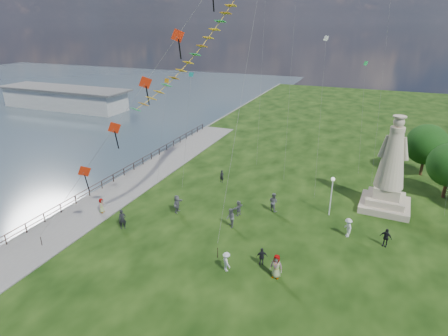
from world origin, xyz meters
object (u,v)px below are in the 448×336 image
at_px(person_3, 262,257).
at_px(person_4, 276,266).
at_px(person_8, 348,228).
at_px(person_9, 386,237).
at_px(statue, 390,175).
at_px(lamppost, 332,188).
at_px(pier_pavilion, 64,98).
at_px(person_0, 122,219).
at_px(person_5, 177,204).
at_px(person_10, 102,206).
at_px(person_6, 222,176).
at_px(person_1, 231,218).
at_px(person_11, 239,208).
at_px(person_2, 226,262).
at_px(person_7, 273,202).

height_order(person_3, person_4, person_4).
relative_size(person_3, person_8, 0.85).
distance_m(person_4, person_9, 10.30).
distance_m(statue, lamppost, 6.06).
xyz_separation_m(pier_pavilion, person_0, (42.95, -38.12, -0.93)).
relative_size(person_3, person_9, 0.90).
distance_m(person_5, person_10, 7.22).
distance_m(statue, person_0, 25.34).
relative_size(lamppost, person_6, 2.68).
distance_m(person_4, person_6, 17.58).
height_order(pier_pavilion, person_3, pier_pavilion).
relative_size(person_1, person_11, 1.19).
height_order(person_1, person_9, person_1).
bearing_deg(person_4, person_5, 156.07).
xyz_separation_m(pier_pavilion, person_2, (53.74, -40.25, -1.07)).
bearing_deg(person_8, pier_pavilion, -142.39).
bearing_deg(lamppost, person_4, -101.91).
distance_m(statue, person_5, 20.60).
relative_size(person_0, person_11, 1.21).
relative_size(lamppost, person_0, 2.13).
distance_m(person_4, person_11, 9.57).
height_order(person_4, person_8, person_4).
relative_size(pier_pavilion, statue, 3.22).
height_order(person_5, person_8, person_5).
xyz_separation_m(statue, lamppost, (-4.88, -3.52, -0.71)).
distance_m(statue, person_3, 16.24).
height_order(person_1, person_6, person_1).
distance_m(lamppost, person_4, 11.41).
relative_size(statue, person_7, 4.90).
bearing_deg(person_1, person_3, 12.29).
distance_m(person_8, person_9, 3.03).
xyz_separation_m(person_0, person_9, (21.64, 5.79, -0.11)).
bearing_deg(lamppost, person_5, -160.15).
bearing_deg(person_11, person_4, 56.79).
xyz_separation_m(statue, person_1, (-12.79, -9.16, -2.62)).
xyz_separation_m(person_2, person_6, (-6.55, 14.98, -0.05)).
relative_size(person_3, person_6, 1.00).
bearing_deg(person_8, person_5, -109.10).
xyz_separation_m(statue, person_3, (-8.58, -13.50, -2.79)).
distance_m(person_0, person_11, 10.68).
xyz_separation_m(lamppost, person_3, (-3.71, -9.98, -2.08)).
bearing_deg(lamppost, person_9, -36.95).
distance_m(statue, person_10, 27.79).
xyz_separation_m(person_2, person_9, (10.86, 7.92, 0.03)).
height_order(person_1, person_4, person_4).
xyz_separation_m(person_7, person_9, (10.13, -2.53, -0.14)).
xyz_separation_m(person_0, person_3, (12.99, -0.48, -0.18)).
bearing_deg(person_3, person_11, -83.03).
xyz_separation_m(pier_pavilion, person_3, (55.95, -38.60, -1.11)).
distance_m(lamppost, person_3, 10.85).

